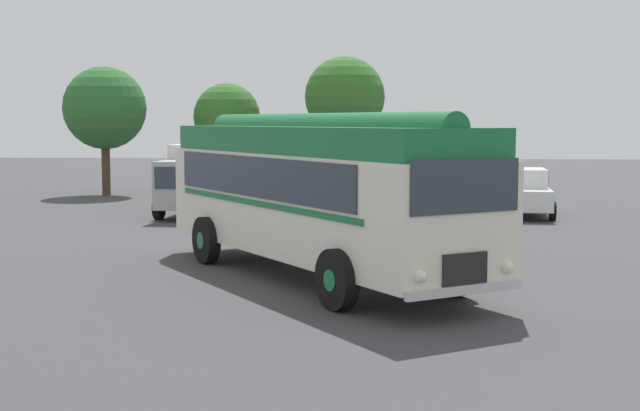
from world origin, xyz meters
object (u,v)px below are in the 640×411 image
Objects in this scene: car_mid_right at (443,189)px; box_van at (206,176)px; car_near_left at (289,190)px; car_mid_left at (359,191)px; vintage_bus at (315,189)px; car_far_right at (523,192)px.

box_van is at bearing -172.81° from car_mid_right.
car_near_left is 1.00× the size of car_mid_left.
car_mid_left is at bearing -164.81° from car_mid_right.
car_near_left is at bearing 98.35° from vintage_bus.
vintage_bus reaches higher than car_far_right.
car_mid_left is (0.58, 13.07, -1.05)m from vintage_bus.
car_near_left is 0.99× the size of car_mid_right.
car_mid_left is 5.51m from box_van.
box_van reaches higher than car_near_left.
car_mid_left is at bearing 177.72° from car_far_right.
car_far_right is (2.74, -1.06, 0.00)m from car_mid_right.
car_mid_left is 0.71× the size of box_van.
car_mid_left is 3.15m from car_mid_right.
car_near_left is 3.03m from box_van.
vintage_bus reaches higher than car_mid_right.
car_near_left is 2.54m from car_mid_left.
car_mid_left is at bearing -4.95° from car_near_left.
car_mid_left is 0.97× the size of car_far_right.
box_van reaches higher than car_far_right.
vintage_bus is 14.40m from car_mid_right.
box_van reaches higher than car_mid_right.
car_mid_left is 1.00× the size of car_mid_right.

